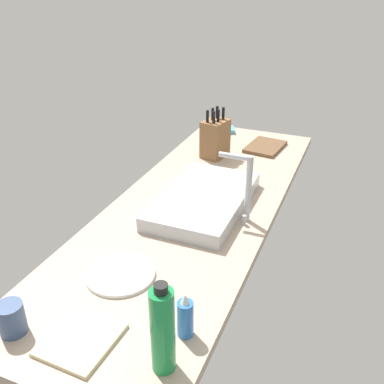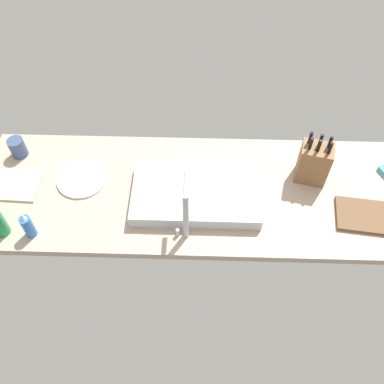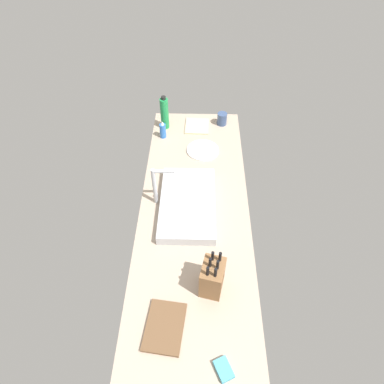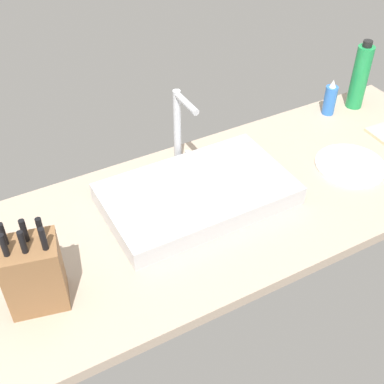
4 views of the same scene
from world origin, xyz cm
name	(u,v)px [view 2 (image 2 of 4)]	position (x,y,z in cm)	size (l,w,h in cm)	color
countertop_slab	(196,193)	(0.00, 0.00, 1.75)	(195.28, 65.62, 3.50)	tan
sink_basin	(195,194)	(0.21, 4.00, 6.52)	(55.22, 32.55, 6.05)	#B7BABF
faucet	(186,211)	(3.70, 21.98, 19.38)	(5.50, 13.29, 27.20)	#B7BABF
knife_block	(314,163)	(-51.57, -9.53, 13.46)	(15.44, 13.10, 25.37)	brown
cutting_board	(365,216)	(-71.99, 12.13, 4.40)	(23.72, 17.07, 1.80)	brown
soap_bottle	(28,226)	(67.51, 24.44, 9.49)	(4.52, 4.52, 13.79)	blue
dinner_plate	(82,179)	(52.23, -4.97, 4.10)	(22.71, 22.71, 1.20)	white
dish_towel	(18,185)	(80.55, -0.54, 4.10)	(19.74, 17.87, 1.20)	beige
coffee_mug	(18,148)	(84.55, -19.59, 8.20)	(7.45, 7.45, 9.40)	#384C75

